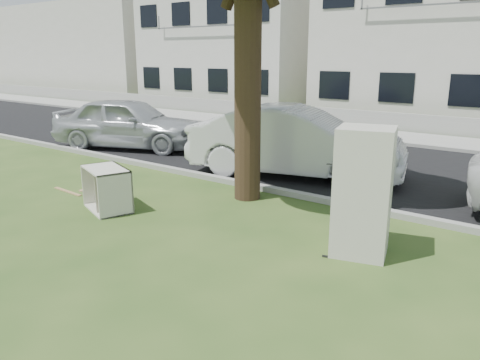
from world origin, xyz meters
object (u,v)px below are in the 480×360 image
Objects in this scene: cabinet at (107,189)px; car_left at (129,123)px; car_center at (296,142)px; fridge at (363,192)px.

car_left reaches higher than cabinet.
cabinet is 0.20× the size of car_center.
fridge is 0.37× the size of car_center.
car_left is at bearing 155.74° from cabinet.
fridge is 0.40× the size of car_left.
car_left is (-4.48, 4.37, 0.40)m from cabinet.
fridge is 4.84m from cabinet.
fridge is at bearing -131.68° from car_left.
fridge is 1.81× the size of cabinet.
car_center reaches higher than cabinet.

